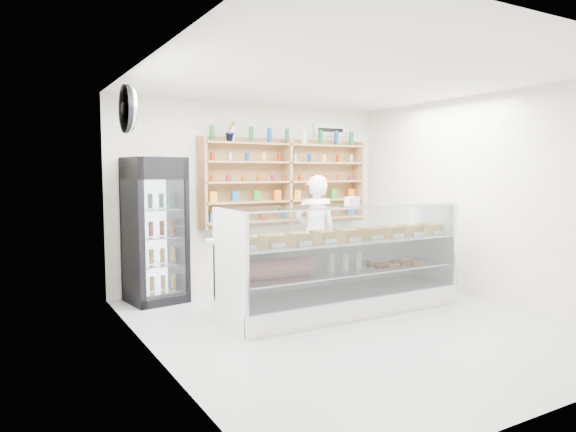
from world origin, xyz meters
TOP-DOWN VIEW (x-y plane):
  - room at (0.00, 0.00)m, footprint 5.00×5.00m
  - display_counter at (0.23, 0.49)m, footprint 3.10×0.93m
  - shop_worker at (0.57, 1.63)m, footprint 0.70×0.54m
  - drinks_cooler at (-1.67, 2.13)m, footprint 0.78×0.77m
  - wall_shelving at (0.50, 2.34)m, footprint 2.84×0.28m
  - potted_plant at (-0.46, 2.34)m, footprint 0.18×0.15m
  - security_mirror at (-2.17, 1.20)m, footprint 0.15×0.50m
  - wall_sign at (1.40, 2.47)m, footprint 0.62×0.03m

SIDE VIEW (x-z plane):
  - display_counter at x=0.23m, z-range -0.31..1.04m
  - shop_worker at x=0.57m, z-range 0.00..1.71m
  - drinks_cooler at x=-1.67m, z-range 0.00..1.95m
  - room at x=0.00m, z-range -1.10..3.90m
  - wall_shelving at x=0.50m, z-range 0.93..2.26m
  - potted_plant at x=-0.46m, z-range 2.20..2.49m
  - security_mirror at x=-2.17m, z-range 2.20..2.70m
  - wall_sign at x=1.40m, z-range 2.35..2.55m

